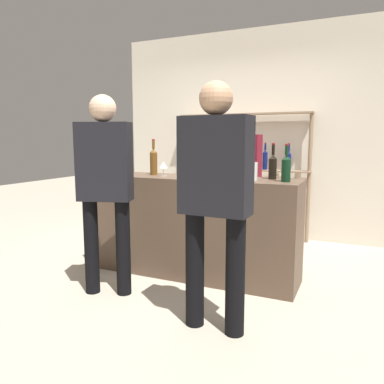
% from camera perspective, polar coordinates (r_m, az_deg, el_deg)
% --- Properties ---
extents(ground_plane, '(16.00, 16.00, 0.00)m').
position_cam_1_polar(ground_plane, '(3.83, 0.00, -12.37)').
color(ground_plane, '#B2A893').
extents(bar_counter, '(2.07, 0.51, 0.98)m').
position_cam_1_polar(bar_counter, '(3.69, 0.00, -5.26)').
color(bar_counter, brown).
rests_on(bar_counter, ground_plane).
extents(back_wall, '(3.67, 0.12, 2.80)m').
position_cam_1_polar(back_wall, '(5.34, 8.36, 8.66)').
color(back_wall, beige).
rests_on(back_wall, ground_plane).
extents(back_shelf, '(1.82, 0.18, 1.68)m').
position_cam_1_polar(back_shelf, '(5.17, 7.60, 5.41)').
color(back_shelf, '#897056').
rests_on(back_shelf, ground_plane).
extents(counter_bottle_0, '(0.08, 0.08, 0.32)m').
position_cam_1_polar(counter_bottle_0, '(3.29, 14.15, 3.63)').
color(counter_bottle_0, black).
rests_on(counter_bottle_0, bar_counter).
extents(counter_bottle_1, '(0.07, 0.07, 0.33)m').
position_cam_1_polar(counter_bottle_1, '(3.48, 12.21, 3.90)').
color(counter_bottle_1, black).
rests_on(counter_bottle_1, bar_counter).
extents(counter_bottle_2, '(0.09, 0.09, 0.35)m').
position_cam_1_polar(counter_bottle_2, '(4.02, -11.09, 4.70)').
color(counter_bottle_2, '#0F1956').
rests_on(counter_bottle_2, bar_counter).
extents(counter_bottle_3, '(0.07, 0.07, 0.36)m').
position_cam_1_polar(counter_bottle_3, '(3.84, -5.86, 4.70)').
color(counter_bottle_3, brown).
rests_on(counter_bottle_3, bar_counter).
extents(wine_glass, '(0.08, 0.08, 0.14)m').
position_cam_1_polar(wine_glass, '(3.71, -4.40, 4.08)').
color(wine_glass, silver).
rests_on(wine_glass, bar_counter).
extents(ice_bucket, '(0.21, 0.21, 0.22)m').
position_cam_1_polar(ice_bucket, '(3.60, 2.13, 4.03)').
color(ice_bucket, '#846647').
rests_on(ice_bucket, bar_counter).
extents(cork_jar, '(0.14, 0.14, 0.16)m').
position_cam_1_polar(cork_jar, '(3.36, 8.81, 3.14)').
color(cork_jar, silver).
rests_on(cork_jar, bar_counter).
extents(customer_right, '(0.49, 0.23, 1.72)m').
position_cam_1_polar(customer_right, '(2.53, 3.56, 0.39)').
color(customer_right, black).
rests_on(customer_right, ground_plane).
extents(customer_left, '(0.48, 0.32, 1.70)m').
position_cam_1_polar(customer_left, '(3.23, -13.12, 1.87)').
color(customer_left, black).
rests_on(customer_left, ground_plane).
extents(server_behind_counter, '(0.42, 0.22, 1.60)m').
position_cam_1_polar(server_behind_counter, '(4.36, 7.68, 2.82)').
color(server_behind_counter, black).
rests_on(server_behind_counter, ground_plane).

